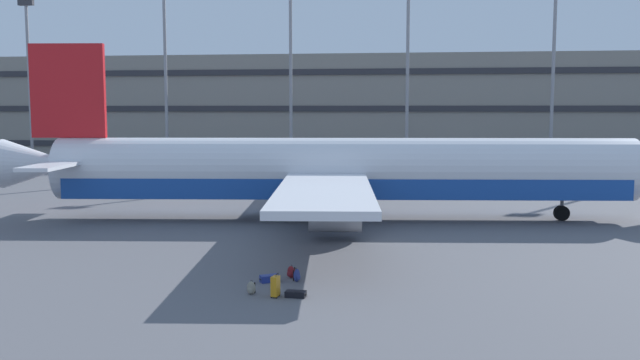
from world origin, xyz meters
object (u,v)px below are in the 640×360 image
at_px(airliner, 337,172).
at_px(backpack_navy, 297,276).
at_px(suitcase_small, 270,278).
at_px(suitcase_silver, 296,294).
at_px(backpack_orange, 251,288).
at_px(backpack_upright, 291,272).
at_px(suitcase_red, 275,286).

relative_size(airliner, backpack_navy, 72.33).
bearing_deg(suitcase_small, backpack_navy, 7.75).
height_order(suitcase_silver, backpack_navy, backpack_navy).
bearing_deg(backpack_orange, suitcase_silver, -4.42).
height_order(suitcase_small, backpack_upright, backpack_upright).
bearing_deg(suitcase_silver, suitcase_red, -172.38).
xyz_separation_m(suitcase_silver, backpack_orange, (-1.64, 0.13, 0.12)).
relative_size(backpack_navy, backpack_orange, 1.06).
distance_m(airliner, suitcase_silver, 17.20).
distance_m(suitcase_small, suitcase_red, 2.18).
relative_size(airliner, suitcase_small, 49.02).
xyz_separation_m(suitcase_red, backpack_orange, (-0.93, 0.22, -0.17)).
bearing_deg(backpack_orange, backpack_upright, 68.28).
relative_size(airliner, suitcase_red, 47.06).
bearing_deg(suitcase_small, suitcase_red, -73.17).
bearing_deg(airliner, backpack_orange, -94.72).
distance_m(suitcase_small, backpack_navy, 1.05).
distance_m(suitcase_small, backpack_orange, 1.88).
height_order(suitcase_red, backpack_upright, suitcase_red).
distance_m(backpack_navy, backpack_orange, 2.40).
bearing_deg(suitcase_red, backpack_upright, 88.26).
relative_size(suitcase_small, suitcase_red, 0.96).
height_order(airliner, backpack_upright, airliner).
xyz_separation_m(airliner, backpack_navy, (-0.05, -14.85, -2.63)).
relative_size(backpack_navy, backpack_upright, 1.06).
bearing_deg(suitcase_red, suitcase_silver, 7.62).
xyz_separation_m(suitcase_red, backpack_navy, (0.41, 2.21, -0.16)).
distance_m(suitcase_silver, backpack_upright, 2.75).
height_order(airliner, suitcase_small, airliner).
xyz_separation_m(suitcase_silver, backpack_navy, (-0.29, 2.12, 0.13)).
bearing_deg(backpack_upright, suitcase_silver, -76.90).
bearing_deg(suitcase_red, suitcase_small, 106.83).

